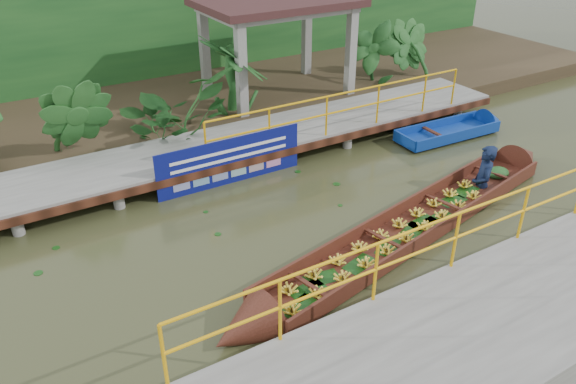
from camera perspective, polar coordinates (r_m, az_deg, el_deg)
ground at (r=11.32m, az=1.90°, el=-3.54°), size 80.00×80.00×0.00m
land_strip at (r=17.36m, az=-11.77°, el=8.65°), size 30.00×8.00×0.45m
far_dock at (r=13.75m, az=-5.78°, el=4.78°), size 16.00×2.06×1.66m
near_dock at (r=9.31m, az=21.90°, el=-11.93°), size 18.00×2.40×1.73m
pavilion at (r=16.81m, az=-1.12°, el=17.77°), size 4.40×3.00×3.00m
foliage_backdrop at (r=19.16m, az=-15.06°, el=15.74°), size 30.00×0.80×4.00m
vendor_boat at (r=11.66m, az=14.16°, el=-1.79°), size 9.86×2.99×2.34m
moored_blue_boat at (r=16.38m, az=17.98°, el=6.28°), size 3.48×1.06×0.82m
blue_banner at (r=12.76m, az=-5.85°, el=3.15°), size 3.53×0.04×1.10m
tropical_plants at (r=15.39m, az=-5.91°, el=10.95°), size 14.45×1.45×1.81m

